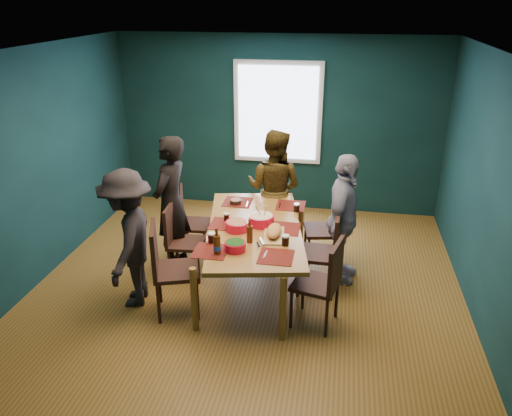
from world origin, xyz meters
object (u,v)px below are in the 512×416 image
(chair_right_near, at_px, (325,278))
(chair_right_mid, at_px, (326,247))
(person_back, at_px, (274,189))
(chair_right_far, at_px, (331,223))
(person_far_left, at_px, (171,204))
(bowl_salad, at_px, (237,225))
(chair_left_near, at_px, (166,263))
(person_right, at_px, (343,219))
(chair_left_far, at_px, (186,218))
(chair_left_mid, at_px, (179,236))
(bowl_herbs, at_px, (235,246))
(cutting_board, at_px, (274,232))
(dining_table, at_px, (255,232))
(person_near_left, at_px, (129,239))
(bowl_dumpling, at_px, (262,220))

(chair_right_near, bearing_deg, chair_right_mid, 105.10)
(person_back, bearing_deg, chair_right_far, 163.75)
(person_far_left, relative_size, bowl_salad, 6.68)
(chair_left_near, height_order, person_right, person_right)
(chair_left_far, relative_size, person_back, 0.58)
(chair_left_mid, height_order, bowl_herbs, chair_left_mid)
(bowl_salad, bearing_deg, cutting_board, -11.40)
(bowl_salad, bearing_deg, dining_table, 35.83)
(chair_right_far, height_order, bowl_salad, chair_right_far)
(cutting_board, bearing_deg, chair_left_mid, 159.03)
(person_near_left, bearing_deg, chair_right_mid, 97.10)
(chair_right_far, relative_size, person_far_left, 0.58)
(bowl_herbs, bearing_deg, person_back, 84.95)
(chair_left_far, distance_m, bowl_dumpling, 1.24)
(chair_right_far, xyz_separation_m, person_far_left, (-1.94, -0.38, 0.28))
(chair_right_near, distance_m, bowl_dumpling, 1.07)
(chair_left_near, distance_m, bowl_dumpling, 1.19)
(person_back, bearing_deg, bowl_dumpling, 104.82)
(chair_right_mid, height_order, cutting_board, chair_right_mid)
(chair_left_near, bearing_deg, chair_left_far, 79.49)
(chair_left_far, height_order, bowl_herbs, chair_left_far)
(chair_right_far, xyz_separation_m, chair_right_near, (-0.01, -1.32, -0.00))
(chair_left_far, height_order, person_right, person_right)
(chair_right_mid, bearing_deg, chair_left_near, -154.79)
(chair_right_far, bearing_deg, person_right, -78.48)
(person_right, distance_m, person_near_left, 2.44)
(dining_table, relative_size, bowl_herbs, 9.90)
(chair_right_near, height_order, person_far_left, person_far_left)
(dining_table, height_order, person_right, person_right)
(chair_left_mid, relative_size, person_right, 0.58)
(chair_left_far, xyz_separation_m, bowl_dumpling, (1.08, -0.53, 0.30))
(chair_right_near, bearing_deg, chair_right_far, 103.43)
(chair_left_far, xyz_separation_m, chair_right_near, (1.84, -1.22, 0.02))
(person_right, distance_m, bowl_salad, 1.26)
(chair_right_mid, height_order, bowl_dumpling, bowl_dumpling)
(dining_table, bearing_deg, chair_left_far, 138.90)
(person_right, xyz_separation_m, cutting_board, (-0.73, -0.56, 0.05))
(person_far_left, bearing_deg, chair_right_mid, 90.62)
(bowl_dumpling, bearing_deg, chair_right_near, -42.03)
(chair_left_far, height_order, person_far_left, person_far_left)
(person_far_left, bearing_deg, chair_right_far, 109.85)
(chair_left_near, height_order, chair_right_far, chair_left_near)
(person_back, distance_m, person_near_left, 2.17)
(dining_table, xyz_separation_m, bowl_salad, (-0.18, -0.13, 0.13))
(bowl_dumpling, xyz_separation_m, cutting_board, (0.18, -0.27, -0.01))
(person_far_left, bearing_deg, chair_left_near, 24.00)
(dining_table, bearing_deg, cutting_board, -51.15)
(bowl_herbs, bearing_deg, chair_right_mid, 34.74)
(dining_table, relative_size, person_far_left, 1.30)
(chair_right_near, relative_size, person_back, 0.60)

